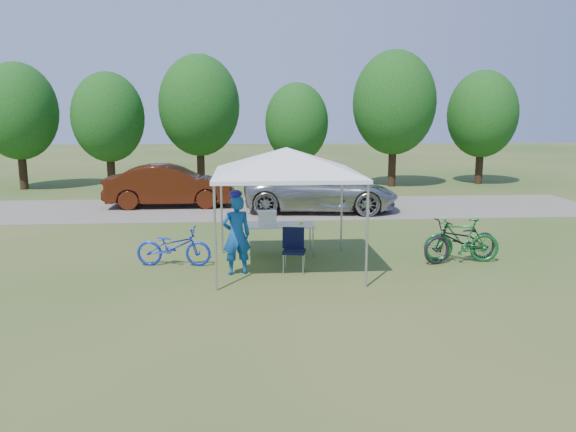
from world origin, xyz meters
The scene contains 14 objects.
ground centered at (0.00, 0.00, 0.00)m, with size 100.00×100.00×0.00m, color #2D5119.
gravel_strip centered at (0.00, 8.00, 0.01)m, with size 24.00×5.00×0.02m, color gray.
canopy centered at (0.00, 0.00, 2.65)m, with size 4.53×4.53×3.00m.
treeline centered at (-0.29, 14.05, 3.53)m, with size 24.89×4.28×6.30m.
folding_table centered at (-0.13, 1.35, 0.70)m, with size 1.82×0.76×0.75m.
folding_chair centered at (0.15, -0.15, 0.57)m, with size 0.57×0.59×0.95m.
cooler centered at (-0.38, 1.35, 0.92)m, with size 0.47×0.32×0.34m.
ice_cream_cup centered at (0.46, 1.30, 0.78)m, with size 0.08×0.08×0.06m, color yellow.
cyclist centered at (-1.11, -0.36, 0.87)m, with size 0.63×0.42×1.74m, color #134D9D.
bike_blue centered at (-2.56, 0.43, 0.45)m, with size 0.59×1.70×0.90m, color #172FCA.
bike_green centered at (4.15, 0.27, 0.52)m, with size 0.49×1.73×1.04m, color #156125.
bike_dark centered at (4.13, 0.24, 0.52)m, with size 0.69×1.97×1.03m, color black.
minivan centered at (1.75, 7.30, 0.77)m, with size 2.48×5.38×1.49m, color #A9A9A4.
sedan centered at (-3.69, 8.65, 0.79)m, with size 1.64×4.70×1.55m, color #4A1B0C.
Camera 1 is at (-0.88, -12.23, 3.49)m, focal length 35.00 mm.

